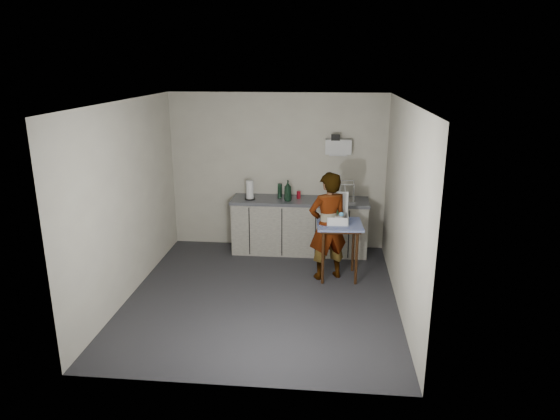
# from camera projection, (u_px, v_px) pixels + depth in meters

# --- Properties ---
(ground) EXTENTS (4.00, 4.00, 0.00)m
(ground) POSITION_uv_depth(u_px,v_px,m) (263.00, 295.00, 6.82)
(ground) COLOR #27262B
(ground) RESTS_ON ground
(wall_back) EXTENTS (3.60, 0.02, 2.60)m
(wall_back) POSITION_uv_depth(u_px,v_px,m) (277.00, 172.00, 8.35)
(wall_back) COLOR beige
(wall_back) RESTS_ON ground
(wall_right) EXTENTS (0.02, 4.00, 2.60)m
(wall_right) POSITION_uv_depth(u_px,v_px,m) (402.00, 208.00, 6.28)
(wall_right) COLOR beige
(wall_right) RESTS_ON ground
(wall_left) EXTENTS (0.02, 4.00, 2.60)m
(wall_left) POSITION_uv_depth(u_px,v_px,m) (128.00, 200.00, 6.62)
(wall_left) COLOR beige
(wall_left) RESTS_ON ground
(ceiling) EXTENTS (3.60, 4.00, 0.01)m
(ceiling) POSITION_uv_depth(u_px,v_px,m) (261.00, 102.00, 6.08)
(ceiling) COLOR white
(ceiling) RESTS_ON wall_back
(kitchen_counter) EXTENTS (2.24, 0.62, 0.91)m
(kitchen_counter) POSITION_uv_depth(u_px,v_px,m) (300.00, 227.00, 8.28)
(kitchen_counter) COLOR black
(kitchen_counter) RESTS_ON ground
(wall_shelf) EXTENTS (0.42, 0.18, 0.37)m
(wall_shelf) POSITION_uv_depth(u_px,v_px,m) (338.00, 147.00, 8.06)
(wall_shelf) COLOR white
(wall_shelf) RESTS_ON ground
(side_table) EXTENTS (0.68, 0.68, 0.83)m
(side_table) POSITION_uv_depth(u_px,v_px,m) (339.00, 230.00, 7.20)
(side_table) COLOR #381C0C
(side_table) RESTS_ON ground
(standing_man) EXTENTS (0.69, 0.58, 1.59)m
(standing_man) POSITION_uv_depth(u_px,v_px,m) (328.00, 226.00, 7.17)
(standing_man) COLOR #B2A593
(standing_man) RESTS_ON ground
(soap_bottle) EXTENTS (0.15, 0.15, 0.34)m
(soap_bottle) POSITION_uv_depth(u_px,v_px,m) (288.00, 191.00, 8.01)
(soap_bottle) COLOR black
(soap_bottle) RESTS_ON kitchen_counter
(soda_can) EXTENTS (0.06, 0.06, 0.12)m
(soda_can) POSITION_uv_depth(u_px,v_px,m) (299.00, 195.00, 8.18)
(soda_can) COLOR red
(soda_can) RESTS_ON kitchen_counter
(dark_bottle) EXTENTS (0.07, 0.07, 0.25)m
(dark_bottle) POSITION_uv_depth(u_px,v_px,m) (280.00, 191.00, 8.18)
(dark_bottle) COLOR black
(dark_bottle) RESTS_ON kitchen_counter
(paper_towel) EXTENTS (0.18, 0.18, 0.31)m
(paper_towel) POSITION_uv_depth(u_px,v_px,m) (250.00, 190.00, 8.11)
(paper_towel) COLOR black
(paper_towel) RESTS_ON kitchen_counter
(dish_rack) EXTENTS (0.44, 0.33, 0.31)m
(dish_rack) POSITION_uv_depth(u_px,v_px,m) (341.00, 196.00, 8.08)
(dish_rack) COLOR silver
(dish_rack) RESTS_ON kitchen_counter
(bakery_box) EXTENTS (0.31, 0.32, 0.43)m
(bakery_box) POSITION_uv_depth(u_px,v_px,m) (337.00, 216.00, 7.19)
(bakery_box) COLOR white
(bakery_box) RESTS_ON side_table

